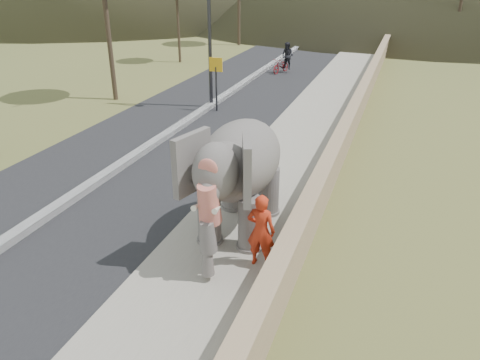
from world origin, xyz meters
TOP-DOWN VIEW (x-y plane):
  - road at (-5.00, 10.00)m, footprint 7.00×120.00m
  - median at (-5.00, 10.00)m, footprint 0.35×120.00m
  - walkway at (0.00, 10.00)m, footprint 3.00×120.00m
  - parapet at (1.65, 10.00)m, footprint 0.30×120.00m
  - signboard at (-4.50, 14.20)m, footprint 0.60×0.08m
  - elephant_and_man at (0.02, 4.68)m, footprint 2.31×3.97m
  - motorcyclist at (-3.71, 23.13)m, footprint 1.33×1.74m
  - trees at (-0.10, 25.42)m, footprint 41.04×37.88m

SIDE VIEW (x-z plane):
  - road at x=-5.00m, z-range 0.00..0.03m
  - walkway at x=0.00m, z-range 0.00..0.15m
  - median at x=-5.00m, z-range 0.00..0.22m
  - parapet at x=1.65m, z-range 0.00..1.10m
  - motorcyclist at x=-3.71m, z-range -0.20..1.65m
  - elephant_and_man at x=0.02m, z-range 0.14..2.96m
  - signboard at x=-4.50m, z-range 0.44..2.84m
  - trees at x=-0.10m, z-range -0.43..8.47m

